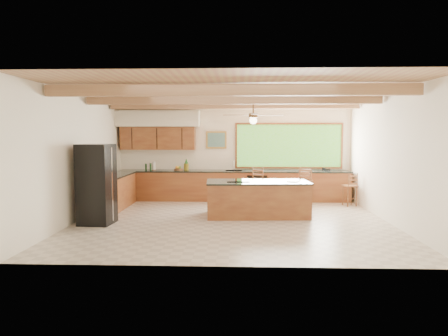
{
  "coord_description": "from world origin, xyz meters",
  "views": [
    {
      "loc": [
        0.16,
        -9.22,
        2.03
      ],
      "look_at": [
        -0.22,
        0.8,
        1.18
      ],
      "focal_mm": 32.0,
      "sensor_mm": 36.0,
      "label": 1
    }
  ],
  "objects": [
    {
      "name": "room_shell",
      "position": [
        -0.17,
        0.65,
        2.21
      ],
      "size": [
        7.27,
        6.54,
        3.02
      ],
      "color": "white",
      "rests_on": "ground"
    },
    {
      "name": "bar_stool_b",
      "position": [
        1.99,
        2.4,
        0.61
      ],
      "size": [
        0.46,
        0.46,
        1.02
      ],
      "rotation": [
        0.0,
        0.0,
        0.29
      ],
      "color": "brown",
      "rests_on": "ground"
    },
    {
      "name": "bar_stool_d",
      "position": [
        3.3,
        2.05,
        0.56
      ],
      "size": [
        0.42,
        0.42,
        0.95
      ],
      "rotation": [
        0.0,
        0.0,
        0.27
      ],
      "color": "brown",
      "rests_on": "ground"
    },
    {
      "name": "refrigerator",
      "position": [
        -3.05,
        -0.42,
        0.9
      ],
      "size": [
        0.76,
        0.74,
        1.81
      ],
      "rotation": [
        0.0,
        0.0,
        -0.08
      ],
      "color": "black",
      "rests_on": "ground"
    },
    {
      "name": "ground",
      "position": [
        0.0,
        0.0,
        0.0
      ],
      "size": [
        7.2,
        7.2,
        0.0
      ],
      "primitive_type": "plane",
      "color": "beige",
      "rests_on": "ground"
    },
    {
      "name": "bar_stool_a",
      "position": [
        0.78,
        2.39,
        0.64
      ],
      "size": [
        0.51,
        0.51,
        1.08
      ],
      "rotation": [
        0.0,
        0.0,
        -0.42
      ],
      "color": "brown",
      "rests_on": "ground"
    },
    {
      "name": "counter_run",
      "position": [
        -0.82,
        2.52,
        0.46
      ],
      "size": [
        7.12,
        3.1,
        1.28
      ],
      "color": "brown",
      "rests_on": "ground"
    },
    {
      "name": "island",
      "position": [
        0.62,
        0.6,
        0.44
      ],
      "size": [
        2.57,
        1.32,
        0.89
      ],
      "rotation": [
        0.0,
        0.0,
        0.06
      ],
      "color": "brown",
      "rests_on": "ground"
    },
    {
      "name": "bar_stool_c",
      "position": [
        2.1,
        2.33,
        0.65
      ],
      "size": [
        0.46,
        0.46,
        1.1
      ],
      "rotation": [
        0.0,
        0.0,
        -0.19
      ],
      "color": "brown",
      "rests_on": "ground"
    }
  ]
}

